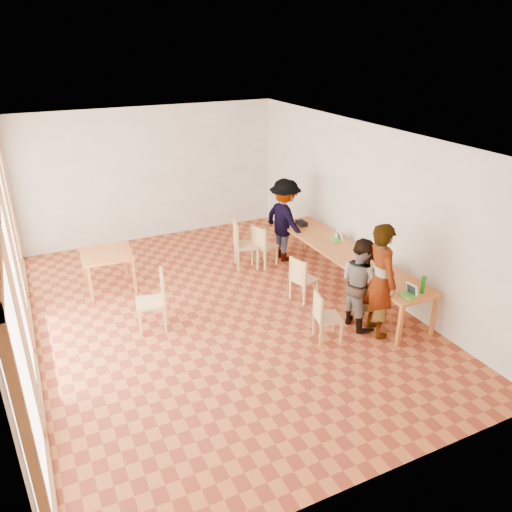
% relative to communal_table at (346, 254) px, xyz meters
% --- Properties ---
extents(ground, '(8.00, 8.00, 0.00)m').
position_rel_communal_table_xyz_m(ground, '(-2.50, 0.18, -0.70)').
color(ground, '#AD5729').
rests_on(ground, ground).
extents(wall_back, '(6.00, 0.10, 3.00)m').
position_rel_communal_table_xyz_m(wall_back, '(-2.50, 4.18, 0.80)').
color(wall_back, silver).
rests_on(wall_back, ground).
extents(wall_front, '(6.00, 0.10, 3.00)m').
position_rel_communal_table_xyz_m(wall_front, '(-2.50, -3.82, 0.80)').
color(wall_front, silver).
rests_on(wall_front, ground).
extents(wall_right, '(0.10, 8.00, 3.00)m').
position_rel_communal_table_xyz_m(wall_right, '(0.50, 0.18, 0.80)').
color(wall_right, silver).
rests_on(wall_right, ground).
extents(window_wall, '(0.10, 8.00, 3.00)m').
position_rel_communal_table_xyz_m(window_wall, '(-5.46, 0.18, 0.80)').
color(window_wall, white).
rests_on(window_wall, ground).
extents(ceiling, '(6.00, 8.00, 0.04)m').
position_rel_communal_table_xyz_m(ceiling, '(-2.50, 0.18, 2.32)').
color(ceiling, white).
rests_on(ceiling, wall_back).
extents(communal_table, '(0.80, 4.00, 0.75)m').
position_rel_communal_table_xyz_m(communal_table, '(0.00, 0.00, 0.00)').
color(communal_table, '#B86228').
rests_on(communal_table, ground).
extents(side_table, '(0.90, 0.90, 0.75)m').
position_rel_communal_table_xyz_m(side_table, '(-3.99, 1.88, -0.03)').
color(side_table, '#B86228').
rests_on(side_table, ground).
extents(chair_near, '(0.46, 0.46, 0.44)m').
position_rel_communal_table_xyz_m(chair_near, '(-1.32, -1.30, -0.20)').
color(chair_near, '#E2BB71').
rests_on(chair_near, ground).
extents(chair_mid, '(0.49, 0.49, 0.45)m').
position_rel_communal_table_xyz_m(chair_mid, '(-0.99, -0.07, -0.18)').
color(chair_mid, '#E2BB71').
rests_on(chair_mid, ground).
extents(chair_far, '(0.57, 0.57, 0.53)m').
position_rel_communal_table_xyz_m(chair_far, '(-1.36, 1.71, -0.09)').
color(chair_far, '#E2BB71').
rests_on(chair_far, ground).
extents(chair_empty, '(0.54, 0.54, 0.48)m').
position_rel_communal_table_xyz_m(chair_empty, '(-0.97, 1.56, -0.16)').
color(chair_empty, '#E2BB71').
rests_on(chair_empty, ground).
extents(chair_spare, '(0.54, 0.54, 0.52)m').
position_rel_communal_table_xyz_m(chair_spare, '(-3.52, 0.19, -0.10)').
color(chair_spare, '#E2BB71').
rests_on(chair_spare, ground).
extents(person_near, '(0.53, 0.73, 1.87)m').
position_rel_communal_table_xyz_m(person_near, '(-0.41, -1.47, 0.23)').
color(person_near, gray).
rests_on(person_near, ground).
extents(person_mid, '(0.59, 0.75, 1.53)m').
position_rel_communal_table_xyz_m(person_mid, '(-0.53, -1.14, 0.06)').
color(person_mid, gray).
rests_on(person_mid, ground).
extents(person_far, '(0.84, 1.23, 1.75)m').
position_rel_communal_table_xyz_m(person_far, '(-0.37, 1.69, 0.17)').
color(person_far, gray).
rests_on(person_far, ground).
extents(laptop_near, '(0.22, 0.25, 0.19)m').
position_rel_communal_table_xyz_m(laptop_near, '(-0.10, -1.80, 0.10)').
color(laptop_near, '#50B929').
rests_on(laptop_near, communal_table).
extents(laptop_mid, '(0.29, 0.31, 0.22)m').
position_rel_communal_table_xyz_m(laptop_mid, '(0.02, -0.91, 0.11)').
color(laptop_mid, '#50B929').
rests_on(laptop_mid, communal_table).
extents(laptop_far, '(0.22, 0.24, 0.18)m').
position_rel_communal_table_xyz_m(laptop_far, '(0.16, 0.53, 0.10)').
color(laptop_far, '#50B929').
rests_on(laptop_far, communal_table).
extents(yellow_mug, '(0.14, 0.14, 0.11)m').
position_rel_communal_table_xyz_m(yellow_mug, '(-0.01, -0.60, 0.10)').
color(yellow_mug, orange).
rests_on(yellow_mug, communal_table).
extents(green_bottle, '(0.07, 0.07, 0.28)m').
position_rel_communal_table_xyz_m(green_bottle, '(0.14, -1.82, 0.19)').
color(green_bottle, '#116511').
rests_on(green_bottle, communal_table).
extents(clear_glass, '(0.07, 0.07, 0.09)m').
position_rel_communal_table_xyz_m(clear_glass, '(-0.10, -1.03, 0.09)').
color(clear_glass, silver).
rests_on(clear_glass, communal_table).
extents(condiment_cup, '(0.08, 0.08, 0.06)m').
position_rel_communal_table_xyz_m(condiment_cup, '(0.27, 0.71, 0.08)').
color(condiment_cup, white).
rests_on(condiment_cup, communal_table).
extents(pink_phone, '(0.05, 0.10, 0.01)m').
position_rel_communal_table_xyz_m(pink_phone, '(-0.10, 1.60, 0.05)').
color(pink_phone, '#C53344').
rests_on(pink_phone, communal_table).
extents(black_pouch, '(0.16, 0.26, 0.09)m').
position_rel_communal_table_xyz_m(black_pouch, '(-0.03, 1.57, 0.09)').
color(black_pouch, black).
rests_on(black_pouch, communal_table).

